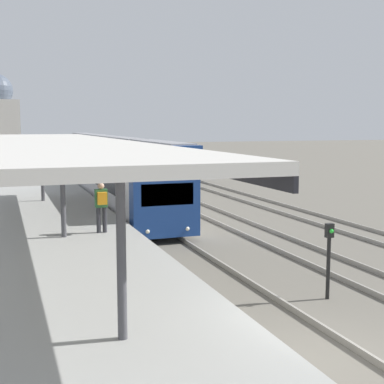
{
  "coord_description": "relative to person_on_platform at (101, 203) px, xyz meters",
  "views": [
    {
      "loc": [
        -5.72,
        -8.16,
        4.47
      ],
      "look_at": [
        2.03,
        13.45,
        1.55
      ],
      "focal_mm": 50.0,
      "sensor_mm": 36.0,
      "label": 1
    }
  ],
  "objects": [
    {
      "name": "person_on_platform",
      "position": [
        0.0,
        0.0,
        0.0
      ],
      "size": [
        0.4,
        0.4,
        1.66
      ],
      "color": "#2D2D33",
      "rests_on": "station_platform"
    },
    {
      "name": "track_platform_line",
      "position": [
        2.66,
        -9.22,
        -1.81
      ],
      "size": [
        1.51,
        120.0,
        0.15
      ],
      "color": "gray",
      "rests_on": "ground_plane"
    },
    {
      "name": "signal_post_near",
      "position": [
        4.72,
        -6.03,
        -0.67
      ],
      "size": [
        0.2,
        0.21,
        1.97
      ],
      "color": "black",
      "rests_on": "ground_plane"
    },
    {
      "name": "platform_canopy",
      "position": [
        -1.22,
        -0.26,
        1.96
      ],
      "size": [
        4.0,
        21.64,
        3.07
      ],
      "color": "beige",
      "rests_on": "station_platform"
    },
    {
      "name": "station_platform",
      "position": [
        -1.26,
        -9.22,
        -1.44
      ],
      "size": [
        4.91,
        80.0,
        0.9
      ],
      "color": "#999993",
      "rests_on": "ground_plane"
    },
    {
      "name": "train_near",
      "position": [
        2.66,
        18.04,
        -0.25
      ],
      "size": [
        2.6,
        33.53,
        2.94
      ],
      "color": "navy",
      "rests_on": "ground_plane"
    },
    {
      "name": "train_far",
      "position": [
        10.77,
        52.7,
        -0.25
      ],
      "size": [
        2.5,
        61.11,
        2.93
      ],
      "color": "navy",
      "rests_on": "ground_plane"
    },
    {
      "name": "ground_plane",
      "position": [
        2.66,
        -9.22,
        -1.89
      ],
      "size": [
        240.0,
        240.0,
        0.0
      ],
      "primitive_type": "plane",
      "color": "#666056"
    }
  ]
}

